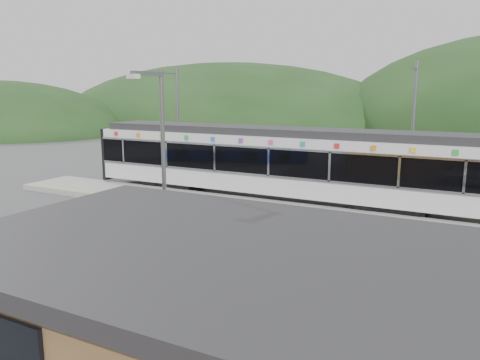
% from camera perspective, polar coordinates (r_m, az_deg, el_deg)
% --- Properties ---
extents(ground, '(120.00, 120.00, 0.00)m').
position_cam_1_polar(ground, '(19.53, -5.04, -5.82)').
color(ground, '#4C4C4F').
rests_on(ground, ground).
extents(hills, '(146.00, 149.00, 26.00)m').
position_cam_1_polar(hills, '(22.09, 16.43, -4.25)').
color(hills, '#1E3D19').
rests_on(hills, ground).
extents(platform, '(26.00, 3.20, 0.30)m').
position_cam_1_polar(platform, '(22.23, -0.45, -3.30)').
color(platform, '#9E9E99').
rests_on(platform, ground).
extents(yellow_line, '(26.00, 0.10, 0.01)m').
position_cam_1_polar(yellow_line, '(21.09, -2.12, -3.66)').
color(yellow_line, yellow).
rests_on(yellow_line, platform).
extents(train, '(20.44, 3.01, 3.74)m').
position_cam_1_polar(train, '(23.97, 3.91, 2.38)').
color(train, black).
rests_on(train, ground).
extents(catenary_mast_west, '(0.18, 1.80, 7.00)m').
position_cam_1_polar(catenary_mast_west, '(29.79, -7.65, 7.03)').
color(catenary_mast_west, slate).
rests_on(catenary_mast_west, ground).
extents(catenary_mast_east, '(0.18, 1.80, 7.00)m').
position_cam_1_polar(catenary_mast_east, '(24.56, 20.27, 5.66)').
color(catenary_mast_east, slate).
rests_on(catenary_mast_east, ground).
extents(station_shelter, '(9.20, 6.20, 3.00)m').
position_cam_1_polar(station_shelter, '(8.87, -3.85, -16.24)').
color(station_shelter, brown).
rests_on(station_shelter, ground).
extents(car, '(4.33, 1.77, 1.47)m').
position_cam_1_polar(car, '(11.01, 25.16, -16.41)').
color(car, '#B9BBC1').
rests_on(car, ground).
extents(lamp_post, '(0.38, 1.10, 6.13)m').
position_cam_1_polar(lamp_post, '(13.16, -9.63, 2.25)').
color(lamp_post, slate).
rests_on(lamp_post, ground).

